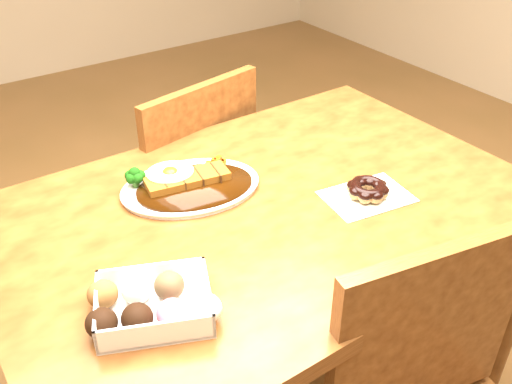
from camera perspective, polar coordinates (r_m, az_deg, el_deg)
table at (r=1.32m, az=1.06°, el=-4.80°), size 1.20×0.80×0.75m
chair_far at (r=1.82m, az=-7.58°, el=0.11°), size 0.49×0.49×0.87m
katsu_curry_plate at (r=1.31m, az=-6.83°, el=0.82°), size 0.36×0.29×0.06m
donut_box at (r=1.00m, az=-10.45°, el=-10.92°), size 0.24×0.21×0.05m
pon_de_ring at (r=1.30m, az=11.10°, el=0.21°), size 0.21×0.16×0.04m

